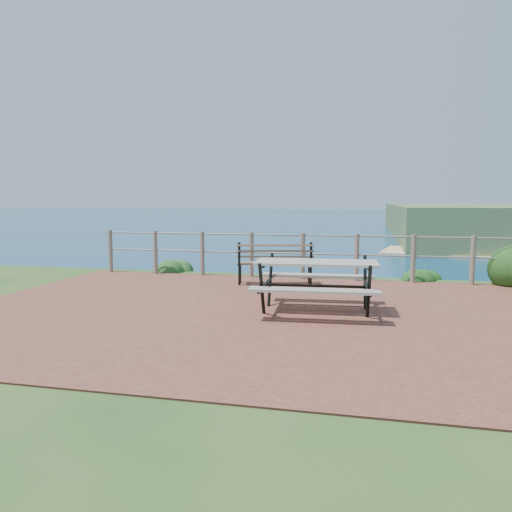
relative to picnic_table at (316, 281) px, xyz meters
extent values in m
cube|color=brown|center=(-0.63, -0.18, -0.50)|extent=(10.00, 7.00, 0.12)
plane|color=navy|center=(-0.63, 199.82, -0.50)|extent=(1200.00, 1200.00, 0.00)
cylinder|color=#6B5B4C|center=(-5.23, 3.17, 0.02)|extent=(0.10, 0.10, 1.00)
cylinder|color=#6B5B4C|center=(-4.08, 3.17, 0.02)|extent=(0.10, 0.10, 1.00)
cylinder|color=#6B5B4C|center=(-2.93, 3.17, 0.02)|extent=(0.10, 0.10, 1.00)
cylinder|color=#6B5B4C|center=(-1.78, 3.17, 0.02)|extent=(0.10, 0.10, 1.00)
cylinder|color=#6B5B4C|center=(-0.63, 3.17, 0.02)|extent=(0.10, 0.10, 1.00)
cylinder|color=#6B5B4C|center=(0.52, 3.17, 0.02)|extent=(0.10, 0.10, 1.00)
cylinder|color=#6B5B4C|center=(1.67, 3.17, 0.02)|extent=(0.10, 0.10, 1.00)
cylinder|color=#6B5B4C|center=(2.82, 3.17, 0.02)|extent=(0.10, 0.10, 1.00)
cylinder|color=slate|center=(-0.63, 3.17, 0.47)|extent=(9.40, 0.04, 0.04)
cylinder|color=slate|center=(-0.63, 3.17, 0.07)|extent=(9.40, 0.04, 0.04)
cube|color=gray|center=(0.00, 0.00, 0.28)|extent=(1.88, 0.87, 0.04)
cube|color=gray|center=(0.00, 0.00, -0.03)|extent=(1.85, 0.38, 0.04)
cube|color=gray|center=(0.00, 0.00, -0.03)|extent=(1.85, 0.38, 0.04)
cylinder|color=black|center=(0.00, 0.00, -0.08)|extent=(1.58, 0.15, 0.04)
cube|color=brown|center=(-1.09, 2.36, -0.05)|extent=(1.60, 0.71, 0.03)
cube|color=brown|center=(-1.09, 2.36, 0.22)|extent=(1.54, 0.44, 0.35)
cube|color=black|center=(-1.09, 2.36, -0.26)|extent=(0.06, 0.07, 0.43)
cube|color=black|center=(-1.09, 2.36, -0.26)|extent=(0.06, 0.07, 0.43)
cube|color=black|center=(-1.09, 2.36, -0.26)|extent=(0.06, 0.07, 0.43)
cube|color=black|center=(-1.09, 2.36, -0.26)|extent=(0.06, 0.07, 0.43)
ellipsoid|color=#1C4C1D|center=(-3.85, 3.80, -0.50)|extent=(0.82, 0.82, 0.58)
ellipsoid|color=#144116|center=(1.90, 3.78, -0.50)|extent=(0.77, 0.77, 0.51)
camera|label=1|loc=(0.80, -7.55, 1.22)|focal=35.00mm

